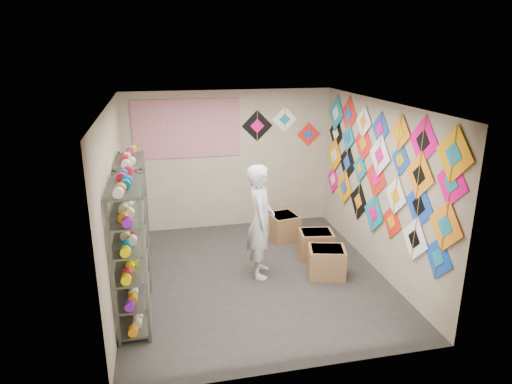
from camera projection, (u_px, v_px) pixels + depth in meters
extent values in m
plane|color=#2B2825|center=(254.00, 276.00, 7.22)|extent=(4.50, 4.50, 0.00)
plane|color=tan|center=(230.00, 160.00, 8.90)|extent=(4.00, 0.00, 4.00)
plane|color=tan|center=(300.00, 261.00, 4.71)|extent=(4.00, 0.00, 4.00)
plane|color=tan|center=(115.00, 205.00, 6.40)|extent=(0.00, 4.50, 4.50)
plane|color=tan|center=(377.00, 187.00, 7.22)|extent=(0.00, 4.50, 4.50)
plane|color=#686158|center=(254.00, 104.00, 6.40)|extent=(4.50, 4.50, 0.00)
cube|color=#4C5147|center=(131.00, 255.00, 5.77)|extent=(0.40, 1.10, 1.90)
cube|color=#4C5147|center=(134.00, 219.00, 6.98)|extent=(0.40, 1.10, 1.90)
cylinder|color=#FF1C76|center=(128.00, 265.00, 5.30)|extent=(0.12, 0.10, 0.12)
cylinder|color=orange|center=(129.00, 258.00, 5.48)|extent=(0.12, 0.10, 0.12)
cylinder|color=#E2CE00|center=(130.00, 251.00, 5.66)|extent=(0.12, 0.10, 0.12)
cylinder|color=silver|center=(130.00, 245.00, 5.83)|extent=(0.12, 0.10, 0.12)
cylinder|color=red|center=(131.00, 239.00, 6.01)|extent=(0.12, 0.10, 0.12)
cylinder|color=#6E17A1|center=(132.00, 234.00, 6.19)|extent=(0.12, 0.10, 0.12)
cylinder|color=beige|center=(133.00, 224.00, 6.51)|extent=(0.12, 0.10, 0.12)
cylinder|color=#03639D|center=(133.00, 220.00, 6.69)|extent=(0.12, 0.10, 0.12)
cylinder|color=#FF1C76|center=(134.00, 215.00, 6.86)|extent=(0.12, 0.10, 0.12)
cylinder|color=orange|center=(134.00, 211.00, 7.04)|extent=(0.12, 0.10, 0.12)
cylinder|color=#E2CE00|center=(134.00, 207.00, 7.22)|extent=(0.12, 0.10, 0.12)
cylinder|color=silver|center=(135.00, 203.00, 7.40)|extent=(0.12, 0.10, 0.12)
cube|color=#1749B5|center=(438.00, 258.00, 5.70)|extent=(0.03, 0.60, 0.60)
cube|color=white|center=(415.00, 239.00, 6.18)|extent=(0.03, 0.64, 0.64)
cube|color=red|center=(392.00, 222.00, 6.80)|extent=(0.01, 0.56, 0.56)
cube|color=#1283A7|center=(373.00, 213.00, 7.34)|extent=(0.03, 0.66, 0.66)
cube|color=black|center=(359.00, 201.00, 7.90)|extent=(0.03, 0.67, 0.67)
cube|color=#FFA007|center=(344.00, 187.00, 8.43)|extent=(0.02, 0.68, 0.68)
cube|color=#FD0281|center=(333.00, 179.00, 8.99)|extent=(0.03, 0.59, 0.59)
cube|color=orange|center=(446.00, 226.00, 5.49)|extent=(0.02, 0.67, 0.67)
cube|color=#1749B5|center=(419.00, 206.00, 6.05)|extent=(0.01, 0.68, 0.68)
cube|color=white|center=(396.00, 196.00, 6.60)|extent=(0.02, 0.59, 0.59)
cube|color=red|center=(376.00, 178.00, 7.21)|extent=(0.02, 0.69, 0.69)
cube|color=#1283A7|center=(360.00, 168.00, 7.73)|extent=(0.01, 0.50, 0.50)
cube|color=black|center=(347.00, 163.00, 8.26)|extent=(0.02, 0.71, 0.71)
cube|color=#FFA007|center=(334.00, 155.00, 8.80)|extent=(0.02, 0.68, 0.68)
cube|color=#FD0281|center=(452.00, 183.00, 5.34)|extent=(0.03, 0.61, 0.61)
cube|color=orange|center=(420.00, 175.00, 5.96)|extent=(0.01, 0.66, 0.66)
cube|color=#1749B5|center=(401.00, 160.00, 6.44)|extent=(0.01, 0.50, 0.50)
cube|color=white|center=(380.00, 155.00, 7.00)|extent=(0.02, 0.67, 0.67)
cube|color=red|center=(363.00, 143.00, 7.57)|extent=(0.02, 0.67, 0.67)
cube|color=#1283A7|center=(348.00, 138.00, 8.12)|extent=(0.03, 0.52, 0.52)
cube|color=black|center=(336.00, 133.00, 8.69)|extent=(0.02, 0.66, 0.66)
cube|color=#FFA007|center=(454.00, 155.00, 5.24)|extent=(0.01, 0.71, 0.71)
cube|color=#FD0281|center=(423.00, 141.00, 5.86)|extent=(0.02, 0.69, 0.69)
cube|color=orange|center=(400.00, 133.00, 6.36)|extent=(0.01, 0.53, 0.53)
cube|color=#1749B5|center=(380.00, 129.00, 6.96)|extent=(0.02, 0.55, 0.55)
cube|color=white|center=(364.00, 122.00, 7.47)|extent=(0.02, 0.56, 0.56)
cube|color=red|center=(349.00, 114.00, 8.06)|extent=(0.02, 0.68, 0.68)
cube|color=#1283A7|center=(336.00, 113.00, 8.58)|extent=(0.04, 0.69, 0.69)
cube|color=black|center=(257.00, 126.00, 8.80)|extent=(0.61, 0.02, 0.61)
cube|color=white|center=(285.00, 119.00, 8.88)|extent=(0.50, 0.02, 0.50)
cube|color=red|center=(309.00, 134.00, 9.08)|extent=(0.49, 0.02, 0.49)
cube|color=purple|center=(187.00, 129.00, 8.52)|extent=(2.00, 0.01, 1.10)
imported|color=silver|center=(261.00, 221.00, 7.02)|extent=(0.84, 0.71, 1.80)
cube|color=brown|center=(326.00, 262.00, 7.17)|extent=(0.66, 0.59, 0.47)
cube|color=brown|center=(316.00, 244.00, 7.84)|extent=(0.62, 0.54, 0.46)
cube|color=brown|center=(283.00, 227.00, 8.57)|extent=(0.58, 0.62, 0.48)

